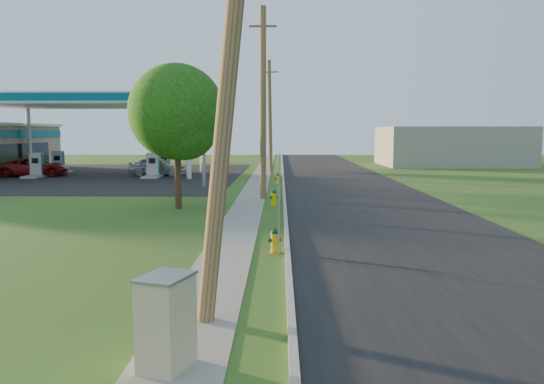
% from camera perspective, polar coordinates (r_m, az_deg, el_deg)
% --- Properties ---
extents(ground_plane, '(140.00, 140.00, 0.00)m').
position_cam_1_polar(ground_plane, '(11.06, -0.67, -12.00)').
color(ground_plane, '#2D461B').
rests_on(ground_plane, ground).
extents(road, '(8.00, 120.00, 0.02)m').
position_cam_1_polar(road, '(21.20, 12.36, -3.14)').
color(road, black).
rests_on(road, ground).
extents(curb, '(0.15, 120.00, 0.15)m').
position_cam_1_polar(curb, '(20.77, 1.47, -3.01)').
color(curb, '#99968D').
rests_on(curb, ground).
extents(sidewalk, '(1.50, 120.00, 0.03)m').
position_cam_1_polar(sidewalk, '(20.84, -3.36, -3.15)').
color(sidewalk, gray).
rests_on(sidewalk, ground).
extents(forecourt, '(26.00, 28.00, 0.02)m').
position_cam_1_polar(forecourt, '(45.64, -20.02, 1.73)').
color(forecourt, black).
rests_on(forecourt, ground).
extents(utility_pole_near, '(1.40, 0.32, 9.48)m').
position_cam_1_polar(utility_pole_near, '(9.61, -4.57, 14.21)').
color(utility_pole_near, brown).
rests_on(utility_pole_near, ground).
extents(utility_pole_mid, '(1.40, 0.32, 9.80)m').
position_cam_1_polar(utility_pole_mid, '(27.54, -0.97, 9.52)').
color(utility_pole_mid, brown).
rests_on(utility_pole_mid, ground).
extents(utility_pole_far, '(1.40, 0.32, 9.50)m').
position_cam_1_polar(utility_pole_far, '(45.51, -0.22, 8.15)').
color(utility_pole_far, brown).
rests_on(utility_pole_far, ground).
extents(sign_post_near, '(0.05, 0.04, 2.00)m').
position_cam_1_polar(sign_post_near, '(14.90, 0.73, -3.19)').
color(sign_post_near, gray).
rests_on(sign_post_near, ground).
extents(sign_post_mid, '(0.05, 0.04, 2.00)m').
position_cam_1_polar(sign_post_mid, '(26.60, 0.81, 1.10)').
color(sign_post_mid, gray).
rests_on(sign_post_mid, ground).
extents(sign_post_far, '(0.05, 0.04, 2.00)m').
position_cam_1_polar(sign_post_far, '(38.77, 0.84, 2.80)').
color(sign_post_far, gray).
rests_on(sign_post_far, ground).
extents(gas_canopy, '(18.18, 9.18, 6.40)m').
position_cam_1_polar(gas_canopy, '(44.89, -17.90, 9.25)').
color(gas_canopy, silver).
rests_on(gas_canopy, ground).
extents(fuel_pump_nw, '(1.20, 3.20, 1.90)m').
position_cam_1_polar(fuel_pump_nw, '(44.72, -23.97, 2.38)').
color(fuel_pump_nw, '#99968D').
rests_on(fuel_pump_nw, ground).
extents(fuel_pump_ne, '(1.20, 3.20, 1.90)m').
position_cam_1_polar(fuel_pump_ne, '(41.74, -12.68, 2.53)').
color(fuel_pump_ne, '#99968D').
rests_on(fuel_pump_ne, ground).
extents(fuel_pump_sw, '(1.20, 3.20, 1.90)m').
position_cam_1_polar(fuel_pump_sw, '(48.37, -21.98, 2.74)').
color(fuel_pump_sw, '#99968D').
rests_on(fuel_pump_sw, ground).
extents(fuel_pump_se, '(1.20, 3.20, 1.90)m').
position_cam_1_polar(fuel_pump_se, '(45.63, -11.50, 2.88)').
color(fuel_pump_se, '#99968D').
rests_on(fuel_pump_se, ground).
extents(price_pylon, '(0.34, 2.04, 6.85)m').
position_cam_1_polar(price_pylon, '(33.39, -7.46, 9.76)').
color(price_pylon, gray).
rests_on(price_pylon, ground).
extents(distant_building, '(14.00, 10.00, 4.00)m').
position_cam_1_polar(distant_building, '(58.26, 18.66, 4.69)').
color(distant_building, gray).
rests_on(distant_building, ground).
extents(tree_verge, '(4.33, 4.33, 6.56)m').
position_cam_1_polar(tree_verge, '(24.36, -10.02, 8.09)').
color(tree_verge, '#382513').
rests_on(tree_verge, ground).
extents(tree_lot, '(4.34, 4.34, 6.58)m').
position_cam_1_polar(tree_lot, '(52.90, -7.50, 7.25)').
color(tree_lot, '#382513').
rests_on(tree_lot, ground).
extents(hydrant_near, '(0.38, 0.34, 0.74)m').
position_cam_1_polar(hydrant_near, '(15.45, 0.29, -5.25)').
color(hydrant_near, gold).
rests_on(hydrant_near, ground).
extents(hydrant_mid, '(0.42, 0.37, 0.80)m').
position_cam_1_polar(hydrant_mid, '(25.11, 0.22, -0.62)').
color(hydrant_mid, '#DFC800').
rests_on(hydrant_mid, ground).
extents(hydrant_far, '(0.39, 0.34, 0.74)m').
position_cam_1_polar(hydrant_far, '(35.45, 0.62, 1.42)').
color(hydrant_far, yellow).
rests_on(hydrant_far, ground).
extents(utility_cabinet, '(0.87, 1.00, 1.43)m').
position_cam_1_polar(utility_cabinet, '(8.17, -11.31, -13.61)').
color(utility_cabinet, tan).
rests_on(utility_cabinet, ground).
extents(car_red, '(5.60, 3.47, 1.45)m').
position_cam_1_polar(car_red, '(45.76, -24.18, 2.45)').
color(car_red, maroon).
rests_on(car_red, ground).
extents(car_silver, '(4.60, 2.23, 1.51)m').
position_cam_1_polar(car_silver, '(43.34, -12.22, 2.73)').
color(car_silver, silver).
rests_on(car_silver, ground).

